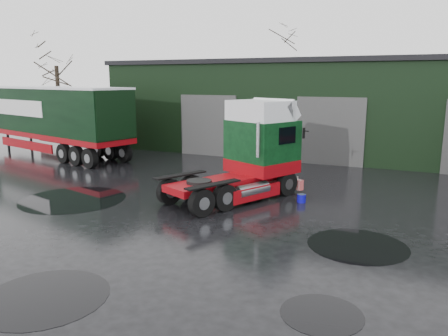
# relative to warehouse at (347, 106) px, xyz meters

# --- Properties ---
(ground) EXTENTS (100.00, 100.00, 0.00)m
(ground) POSITION_rel_warehouse_xyz_m (-2.00, -20.00, -3.16)
(ground) COLOR black
(warehouse) EXTENTS (32.40, 12.40, 6.30)m
(warehouse) POSITION_rel_warehouse_xyz_m (0.00, 0.00, 0.00)
(warehouse) COLOR black
(warehouse) RESTS_ON ground
(hero_tractor) EXTENTS (5.44, 7.29, 4.17)m
(hero_tractor) POSITION_rel_warehouse_xyz_m (-2.27, -15.50, -1.07)
(hero_tractor) COLOR black
(hero_tractor) RESTS_ON ground
(trailer_left) EXTENTS (15.06, 6.59, 4.59)m
(trailer_left) POSITION_rel_warehouse_xyz_m (-18.00, -10.00, -0.86)
(trailer_left) COLOR silver
(trailer_left) RESTS_ON ground
(wash_bucket) EXTENTS (0.39, 0.39, 0.33)m
(wash_bucket) POSITION_rel_warehouse_xyz_m (0.61, -14.66, -2.99)
(wash_bucket) COLOR #0C07A9
(wash_bucket) RESTS_ON ground
(tree_left) EXTENTS (4.40, 4.40, 8.50)m
(tree_left) POSITION_rel_warehouse_xyz_m (-19.00, -8.00, 1.09)
(tree_left) COLOR black
(tree_left) RESTS_ON ground
(tree_back_a) EXTENTS (4.40, 4.40, 9.50)m
(tree_back_a) POSITION_rel_warehouse_xyz_m (-8.00, 10.00, 1.59)
(tree_back_a) COLOR black
(tree_back_a) RESTS_ON ground
(puddle_0) EXTENTS (2.98, 2.98, 0.01)m
(puddle_0) POSITION_rel_warehouse_xyz_m (-2.82, -25.07, -3.15)
(puddle_0) COLOR black
(puddle_0) RESTS_ON ground
(puddle_1) EXTENTS (3.05, 3.05, 0.01)m
(puddle_1) POSITION_rel_warehouse_xyz_m (3.42, -18.68, -3.15)
(puddle_1) COLOR black
(puddle_1) RESTS_ON ground
(puddle_2) EXTENTS (4.40, 4.40, 0.01)m
(puddle_2) POSITION_rel_warehouse_xyz_m (-8.35, -18.25, -3.15)
(puddle_2) COLOR black
(puddle_2) RESTS_ON ground
(puddle_3) EXTENTS (1.82, 1.82, 0.01)m
(puddle_3) POSITION_rel_warehouse_xyz_m (3.27, -23.13, -3.15)
(puddle_3) COLOR black
(puddle_3) RESTS_ON ground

